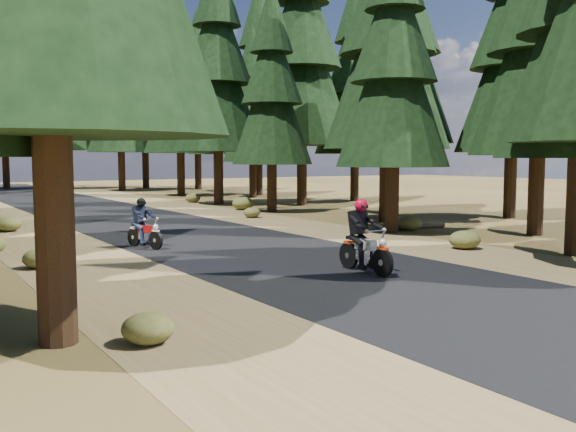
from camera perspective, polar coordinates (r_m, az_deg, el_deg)
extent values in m
plane|color=#483819|center=(15.03, 3.05, -4.62)|extent=(120.00, 120.00, 0.00)
cube|color=black|center=(19.29, -5.53, -2.44)|extent=(6.00, 100.00, 0.01)
cube|color=brown|center=(17.74, -18.97, -3.38)|extent=(3.20, 100.00, 0.01)
cube|color=brown|center=(21.72, 5.39, -1.59)|extent=(3.20, 100.00, 0.01)
cylinder|color=black|center=(9.22, -20.26, 6.69)|extent=(0.53, 0.53, 5.71)
cylinder|color=black|center=(22.71, 21.28, 5.06)|extent=(0.51, 0.51, 5.29)
cone|color=black|center=(22.96, 21.56, 13.34)|extent=(4.50, 4.50, 6.62)
cylinder|color=black|center=(22.09, 9.27, 4.35)|extent=(0.48, 0.48, 4.52)
cone|color=black|center=(22.23, 9.38, 11.64)|extent=(3.84, 3.84, 5.65)
cone|color=black|center=(22.56, 9.45, 16.78)|extent=(2.94, 2.94, 4.07)
cylinder|color=black|center=(25.75, 8.73, 5.94)|extent=(0.53, 0.53, 5.84)
cone|color=black|center=(26.06, 8.84, 13.99)|extent=(4.96, 4.96, 7.30)
cylinder|color=black|center=(29.90, 9.31, 6.39)|extent=(0.56, 0.56, 6.43)
cone|color=black|center=(30.26, 9.42, 14.03)|extent=(5.47, 5.47, 8.04)
cylinder|color=black|center=(30.43, -1.44, 4.62)|extent=(0.48, 0.48, 4.51)
cone|color=black|center=(30.53, -1.45, 9.92)|extent=(3.83, 3.83, 5.64)
cone|color=black|center=(30.77, -1.46, 13.69)|extent=(2.93, 2.93, 4.06)
cone|color=black|center=(31.13, -1.47, 17.39)|extent=(2.03, 2.03, 3.38)
cylinder|color=black|center=(34.61, 1.25, 6.32)|extent=(0.56, 0.56, 6.47)
cone|color=black|center=(34.93, 1.26, 12.97)|extent=(5.50, 5.50, 8.09)
cone|color=black|center=(35.44, 1.27, 17.64)|extent=(4.21, 4.21, 5.82)
cylinder|color=black|center=(35.40, -6.22, 5.74)|extent=(0.53, 0.53, 5.83)
cone|color=black|center=(35.62, -6.28, 11.61)|extent=(4.95, 4.95, 7.29)
cone|color=black|center=(36.01, -6.32, 15.76)|extent=(3.79, 3.79, 5.25)
cylinder|color=black|center=(41.44, -3.15, 4.84)|extent=(0.48, 0.48, 4.61)
cone|color=black|center=(41.52, -3.17, 8.83)|extent=(3.92, 3.92, 5.77)
cone|color=black|center=(41.70, -3.18, 11.67)|extent=(3.00, 3.00, 4.15)
cone|color=black|center=(41.99, -3.20, 14.49)|extent=(2.08, 2.08, 3.46)
cylinder|color=black|center=(43.90, -9.52, 5.55)|extent=(0.53, 0.53, 5.76)
cone|color=black|center=(44.07, -9.59, 10.24)|extent=(4.90, 4.90, 7.21)
cone|color=black|center=(44.37, -9.64, 13.58)|extent=(3.75, 3.75, 5.19)
cone|color=black|center=(44.83, -9.69, 16.86)|extent=(2.59, 2.59, 4.32)
cylinder|color=black|center=(49.18, -6.11, 5.49)|extent=(0.53, 0.53, 5.66)
cone|color=black|center=(49.32, -6.15, 9.60)|extent=(4.81, 4.81, 7.07)
cone|color=black|center=(49.58, -6.18, 12.53)|extent=(3.68, 3.68, 5.09)
cone|color=black|center=(49.97, -6.21, 15.43)|extent=(2.55, 2.55, 4.24)
cylinder|color=black|center=(28.91, 19.22, 5.39)|extent=(0.52, 0.52, 5.60)
cone|color=black|center=(29.15, 19.43, 12.28)|extent=(4.76, 4.76, 7.00)
cone|color=black|center=(29.58, 19.58, 17.12)|extent=(3.64, 3.64, 5.04)
cylinder|color=black|center=(43.77, -2.63, 5.77)|extent=(0.54, 0.54, 6.00)
cone|color=black|center=(43.97, -2.65, 10.66)|extent=(5.10, 5.10, 7.50)
cone|color=black|center=(44.31, -2.66, 14.14)|extent=(3.90, 3.90, 5.40)
cone|color=black|center=(44.81, -2.68, 17.55)|extent=(2.70, 2.70, 4.50)
cylinder|color=black|center=(38.21, 5.96, 5.53)|extent=(0.52, 0.52, 5.60)
cone|color=black|center=(38.40, 6.01, 10.76)|extent=(4.76, 4.76, 7.00)
cone|color=black|center=(38.72, 6.04, 14.48)|extent=(3.64, 3.64, 5.04)
cone|color=black|center=(39.21, 6.08, 18.11)|extent=(2.52, 2.52, 4.20)
cylinder|color=black|center=(51.51, -14.60, 5.52)|extent=(0.54, 0.54, 6.00)
cone|color=black|center=(51.68, -14.70, 9.68)|extent=(5.10, 5.10, 7.50)
cone|color=black|center=(51.97, -14.77, 12.65)|extent=(3.90, 3.90, 5.40)
cone|color=black|center=(52.39, -14.84, 15.58)|extent=(2.70, 2.70, 4.50)
cylinder|color=black|center=(55.31, -12.57, 5.74)|extent=(0.56, 0.56, 6.40)
cone|color=black|center=(55.50, -12.65, 9.87)|extent=(5.44, 5.44, 8.00)
cone|color=black|center=(55.82, -12.71, 12.82)|extent=(4.16, 4.16, 5.76)
cone|color=black|center=(56.28, -12.77, 15.73)|extent=(2.88, 2.88, 4.80)
cylinder|color=black|center=(56.52, -19.36, 5.56)|extent=(0.56, 0.56, 6.40)
cone|color=black|center=(56.71, -19.49, 9.60)|extent=(5.44, 5.44, 8.00)
cone|color=black|center=(57.01, -19.58, 12.49)|extent=(4.16, 4.16, 5.76)
cone|color=black|center=(57.46, -19.67, 15.33)|extent=(2.88, 2.88, 4.80)
cylinder|color=black|center=(58.74, -23.84, 5.58)|extent=(0.57, 0.57, 6.80)
cone|color=black|center=(58.95, -24.00, 9.71)|extent=(5.78, 5.78, 8.50)
cone|color=black|center=(59.30, -24.11, 12.66)|extent=(4.42, 4.42, 6.12)
cone|color=black|center=(59.79, -24.22, 15.56)|extent=(3.06, 3.06, 5.10)
cylinder|color=black|center=(52.71, -8.01, 5.63)|extent=(0.54, 0.54, 6.00)
cone|color=black|center=(52.87, -8.06, 9.70)|extent=(5.10, 5.10, 7.50)
cone|color=black|center=(53.16, -8.10, 12.60)|extent=(3.90, 3.90, 5.40)
cone|color=black|center=(53.57, -8.14, 15.46)|extent=(2.70, 2.70, 4.50)
cylinder|color=#4C4233|center=(24.59, 6.53, -0.44)|extent=(3.59, 4.00, 0.32)
cylinder|color=#4C4233|center=(23.34, 9.90, -0.88)|extent=(3.46, 1.17, 0.24)
ellipsoid|color=#474C1E|center=(9.17, -12.34, -9.73)|extent=(0.73, 0.73, 0.44)
ellipsoid|color=#474C1E|center=(27.49, -3.24, 0.30)|extent=(0.73, 0.73, 0.44)
ellipsoid|color=#474C1E|center=(15.97, -21.19, -3.54)|extent=(0.78, 0.78, 0.47)
ellipsoid|color=#474C1E|center=(18.68, 15.44, -2.06)|extent=(0.87, 0.87, 0.52)
ellipsoid|color=#474C1E|center=(37.18, -8.46, 1.60)|extent=(0.87, 0.87, 0.52)
ellipsoid|color=#474C1E|center=(22.95, 10.77, -0.67)|extent=(0.84, 0.84, 0.50)
ellipsoid|color=#474C1E|center=(24.32, -23.63, -0.64)|extent=(0.91, 0.91, 0.54)
ellipsoid|color=#474C1E|center=(31.59, -4.01, 1.12)|extent=(1.07, 1.07, 0.64)
cube|color=black|center=(14.29, 6.90, -0.65)|extent=(0.37, 0.23, 0.53)
sphere|color=#BB0725|center=(14.26, 6.91, 0.90)|extent=(0.30, 0.30, 0.30)
cube|color=black|center=(18.55, -12.66, 0.13)|extent=(0.36, 0.28, 0.46)
sphere|color=black|center=(18.53, -12.68, 1.17)|extent=(0.32, 0.32, 0.26)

